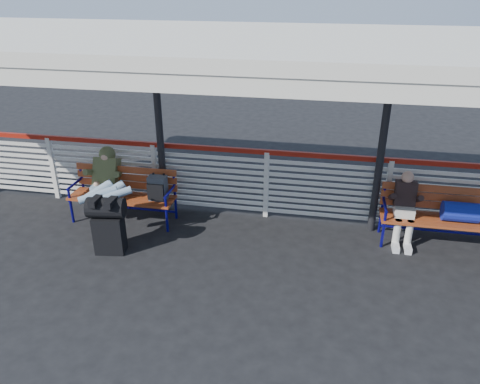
% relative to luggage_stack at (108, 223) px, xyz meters
% --- Properties ---
extents(ground, '(60.00, 60.00, 0.00)m').
position_rel_luggage_stack_xyz_m(ground, '(2.17, -0.30, -0.50)').
color(ground, black).
rests_on(ground, ground).
extents(fence, '(12.08, 0.08, 1.24)m').
position_rel_luggage_stack_xyz_m(fence, '(2.17, 1.60, 0.16)').
color(fence, silver).
rests_on(fence, ground).
extents(canopy, '(12.60, 3.60, 3.16)m').
position_rel_luggage_stack_xyz_m(canopy, '(2.17, 0.57, 2.54)').
color(canopy, silver).
rests_on(canopy, ground).
extents(luggage_stack, '(0.59, 0.38, 0.91)m').
position_rel_luggage_stack_xyz_m(luggage_stack, '(0.00, 0.00, 0.00)').
color(luggage_stack, black).
rests_on(luggage_stack, ground).
extents(bench_left, '(1.80, 0.56, 0.92)m').
position_rel_luggage_stack_xyz_m(bench_left, '(-0.04, 1.04, 0.08)').
color(bench_left, '#9C411E').
rests_on(bench_left, ground).
extents(bench_right, '(1.80, 0.56, 0.92)m').
position_rel_luggage_stack_xyz_m(bench_right, '(5.05, 1.19, 0.08)').
color(bench_right, '#9C411E').
rests_on(bench_right, ground).
extents(traveler_man, '(0.94, 1.64, 0.77)m').
position_rel_luggage_stack_xyz_m(traveler_man, '(-0.35, 0.69, 0.24)').
color(traveler_man, '#91A9C3').
rests_on(traveler_man, ground).
extents(companion_person, '(0.32, 0.66, 1.15)m').
position_rel_luggage_stack_xyz_m(companion_person, '(4.40, 1.17, 0.10)').
color(companion_person, beige).
rests_on(companion_person, ground).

